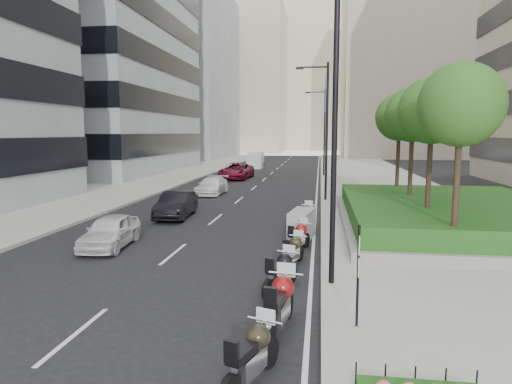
% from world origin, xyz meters
% --- Properties ---
extents(ground, '(160.00, 160.00, 0.00)m').
position_xyz_m(ground, '(0.00, 0.00, 0.00)').
color(ground, black).
rests_on(ground, ground).
extents(sidewalk_right, '(10.00, 100.00, 0.15)m').
position_xyz_m(sidewalk_right, '(9.00, 30.00, 0.07)').
color(sidewalk_right, '#9E9B93').
rests_on(sidewalk_right, ground).
extents(sidewalk_left, '(8.00, 100.00, 0.15)m').
position_xyz_m(sidewalk_left, '(-12.00, 30.00, 0.07)').
color(sidewalk_left, '#9E9B93').
rests_on(sidewalk_left, ground).
extents(lane_edge, '(0.12, 100.00, 0.01)m').
position_xyz_m(lane_edge, '(3.70, 30.00, 0.01)').
color(lane_edge, silver).
rests_on(lane_edge, ground).
extents(lane_centre, '(0.12, 100.00, 0.01)m').
position_xyz_m(lane_centre, '(-1.50, 30.00, 0.01)').
color(lane_centre, silver).
rests_on(lane_centre, ground).
extents(building_grey_far, '(22.00, 26.00, 30.00)m').
position_xyz_m(building_grey_far, '(-24.00, 70.00, 15.00)').
color(building_grey_far, gray).
rests_on(building_grey_far, ground).
extents(building_cream_right, '(28.00, 24.00, 36.00)m').
position_xyz_m(building_cream_right, '(22.00, 80.00, 18.00)').
color(building_cream_right, '#B7AD93').
rests_on(building_cream_right, ground).
extents(building_cream_left, '(26.00, 24.00, 34.00)m').
position_xyz_m(building_cream_left, '(-18.00, 100.00, 17.00)').
color(building_cream_left, '#B7AD93').
rests_on(building_cream_left, ground).
extents(building_cream_centre, '(30.00, 24.00, 38.00)m').
position_xyz_m(building_cream_centre, '(2.00, 120.00, 19.00)').
color(building_cream_centre, '#B7AD93').
rests_on(building_cream_centre, ground).
extents(planter, '(10.00, 14.00, 0.40)m').
position_xyz_m(planter, '(10.00, 10.00, 0.35)').
color(planter, gray).
rests_on(planter, sidewalk_right).
extents(hedge, '(9.40, 13.40, 0.80)m').
position_xyz_m(hedge, '(10.00, 10.00, 0.95)').
color(hedge, '#184C15').
rests_on(hedge, planter).
extents(tree_0, '(2.80, 2.80, 6.30)m').
position_xyz_m(tree_0, '(8.50, 4.00, 5.42)').
color(tree_0, '#332319').
rests_on(tree_0, planter).
extents(tree_1, '(2.80, 2.80, 6.30)m').
position_xyz_m(tree_1, '(8.50, 8.00, 5.42)').
color(tree_1, '#332319').
rests_on(tree_1, planter).
extents(tree_2, '(2.80, 2.80, 6.30)m').
position_xyz_m(tree_2, '(8.50, 12.00, 5.42)').
color(tree_2, '#332319').
rests_on(tree_2, planter).
extents(tree_3, '(2.80, 2.80, 6.30)m').
position_xyz_m(tree_3, '(8.50, 16.00, 5.42)').
color(tree_3, '#332319').
rests_on(tree_3, planter).
extents(lamp_post_0, '(2.34, 0.45, 9.00)m').
position_xyz_m(lamp_post_0, '(4.14, 1.00, 5.07)').
color(lamp_post_0, black).
rests_on(lamp_post_0, ground).
extents(lamp_post_1, '(2.34, 0.45, 9.00)m').
position_xyz_m(lamp_post_1, '(4.14, 18.00, 5.07)').
color(lamp_post_1, black).
rests_on(lamp_post_1, ground).
extents(lamp_post_2, '(2.34, 0.45, 9.00)m').
position_xyz_m(lamp_post_2, '(4.14, 36.00, 5.07)').
color(lamp_post_2, black).
rests_on(lamp_post_2, ground).
extents(parking_sign, '(0.06, 0.32, 2.50)m').
position_xyz_m(parking_sign, '(4.80, -2.00, 1.46)').
color(parking_sign, black).
rests_on(parking_sign, ground).
extents(motorcycle_0, '(0.93, 2.05, 1.06)m').
position_xyz_m(motorcycle_0, '(2.77, -4.50, 0.57)').
color(motorcycle_0, black).
rests_on(motorcycle_0, ground).
extents(motorcycle_1, '(0.83, 2.47, 1.23)m').
position_xyz_m(motorcycle_1, '(3.07, -2.22, 0.66)').
color(motorcycle_1, black).
rests_on(motorcycle_1, ground).
extents(motorcycle_2, '(0.95, 2.04, 1.06)m').
position_xyz_m(motorcycle_2, '(2.86, 0.49, 0.57)').
color(motorcycle_2, black).
rests_on(motorcycle_2, ground).
extents(motorcycle_3, '(0.80, 1.92, 0.98)m').
position_xyz_m(motorcycle_3, '(3.07, 3.04, 0.53)').
color(motorcycle_3, black).
rests_on(motorcycle_3, ground).
extents(motorcycle_4, '(0.94, 1.98, 1.03)m').
position_xyz_m(motorcycle_4, '(3.15, 5.03, 0.55)').
color(motorcycle_4, black).
rests_on(motorcycle_4, ground).
extents(motorcycle_5, '(1.16, 2.18, 1.26)m').
position_xyz_m(motorcycle_5, '(3.18, 7.07, 0.63)').
color(motorcycle_5, black).
rests_on(motorcycle_5, ground).
extents(motorcycle_6, '(0.80, 2.16, 1.09)m').
position_xyz_m(motorcycle_6, '(3.28, 9.24, 0.58)').
color(motorcycle_6, black).
rests_on(motorcycle_6, ground).
extents(car_a, '(1.81, 3.92, 1.30)m').
position_xyz_m(car_a, '(-4.29, 4.61, 0.65)').
color(car_a, silver).
rests_on(car_a, ground).
extents(car_b, '(1.70, 4.30, 1.39)m').
position_xyz_m(car_b, '(-3.70, 11.19, 0.70)').
color(car_b, black).
rests_on(car_b, ground).
extents(car_c, '(1.94, 4.45, 1.28)m').
position_xyz_m(car_c, '(-3.99, 20.62, 0.64)').
color(car_c, white).
rests_on(car_c, ground).
extents(car_d, '(2.95, 5.88, 1.60)m').
position_xyz_m(car_d, '(-4.30, 32.22, 0.80)').
color(car_d, maroon).
rests_on(car_d, ground).
extents(delivery_van, '(2.02, 4.89, 2.02)m').
position_xyz_m(delivery_van, '(-4.45, 46.80, 0.94)').
color(delivery_van, silver).
rests_on(delivery_van, ground).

